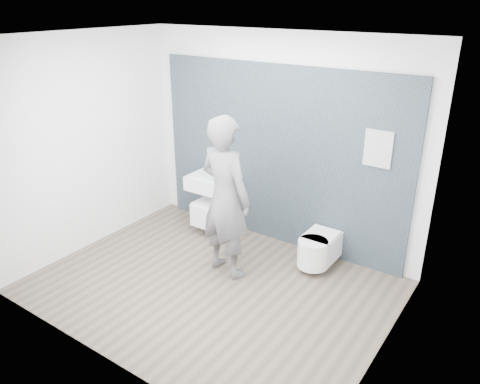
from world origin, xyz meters
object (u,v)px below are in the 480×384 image
Objects in this scene: washbasin at (213,183)px; toilet_rounded at (318,249)px; toilet_square at (213,210)px; visitor at (225,198)px.

washbasin is 1.77m from toilet_rounded.
toilet_square is 0.37× the size of visitor.
toilet_square is at bearing 177.97° from toilet_rounded.
washbasin is 0.41m from toilet_square.
visitor reaches higher than washbasin.
washbasin is at bearing -35.66° from visitor.
toilet_square reaches higher than toilet_rounded.
visitor reaches higher than toilet_square.
washbasin reaches higher than toilet_rounded.
visitor is at bearing -44.73° from washbasin.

